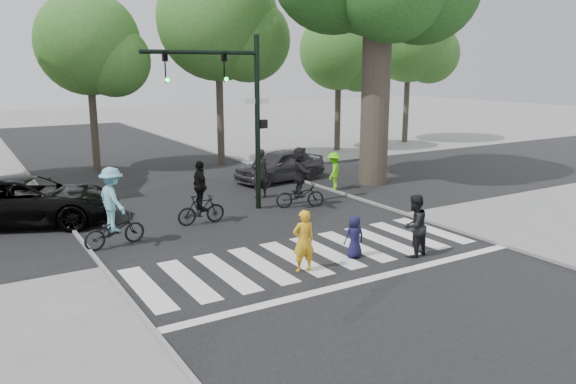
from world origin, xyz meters
The scene contains 21 objects.
ground centered at (0.00, 0.00, 0.00)m, with size 120.00×120.00×0.00m, color gray.
road_stem centered at (0.00, 5.00, 0.01)m, with size 10.00×70.00×0.01m, color black.
road_cross centered at (0.00, 8.00, 0.01)m, with size 70.00×10.00×0.01m, color black.
curb_left centered at (-5.05, 5.00, 0.05)m, with size 0.10×70.00×0.10m, color gray.
curb_right centered at (5.05, 5.00, 0.05)m, with size 0.10×70.00×0.10m, color gray.
crosswalk centered at (0.00, 0.66, 0.01)m, with size 10.00×3.85×0.01m.
traffic_signal centered at (0.35, 6.20, 3.90)m, with size 4.45×0.29×6.00m.
bg_tree_2 centered at (-1.76, 16.62, 5.78)m, with size 5.04×4.80×8.40m.
bg_tree_3 centered at (4.31, 15.27, 6.94)m, with size 6.30×6.00×10.20m.
bg_tree_4 centered at (12.23, 16.12, 5.64)m, with size 4.83×4.60×8.15m.
bg_tree_5 centered at (18.27, 16.69, 6.36)m, with size 5.67×5.40×9.30m.
pedestrian_woman centered at (-0.81, 0.09, 0.78)m, with size 0.57×0.38×1.57m, color gold.
pedestrian_child centered at (0.89, 0.25, 0.58)m, with size 0.56×0.37×1.15m, color #161739.
pedestrian_adult centered at (2.31, -0.47, 0.84)m, with size 0.82×0.64×1.69m, color black.
cyclist_left centered at (-4.30, 4.48, 0.98)m, with size 1.88×1.27×2.27m.
cyclist_mid centered at (-1.33, 5.36, 0.85)m, with size 1.59×0.97×2.06m.
cyclist_right centered at (2.54, 5.55, 0.98)m, with size 1.84×1.70×2.20m.
car_suv centered at (-6.06, 8.21, 0.78)m, with size 2.57×5.58×1.55m, color black.
car_grey centered at (4.30, 9.98, 0.71)m, with size 1.68×4.17×1.42m, color #3C3B40.
bystander_hivis centered at (5.30, 7.34, 0.78)m, with size 1.00×0.58×1.55m, color #66EA11.
bystander_dark centered at (2.03, 7.62, 0.96)m, with size 0.70×0.46×1.91m, color black.
Camera 1 is at (-7.94, -10.97, 4.99)m, focal length 35.00 mm.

